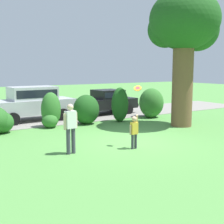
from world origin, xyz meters
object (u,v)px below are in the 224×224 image
(parked_suv, at_px, (33,102))
(frisbee, at_px, (138,88))
(oak_tree_large, at_px, (185,28))
(adult_onlooker, at_px, (71,126))
(parked_sedan, at_px, (105,101))
(child_thrower, at_px, (134,130))

(parked_suv, height_order, frisbee, frisbee)
(oak_tree_large, distance_m, frisbee, 5.66)
(parked_suv, xyz_separation_m, adult_onlooker, (-1.08, -7.32, -0.09))
(oak_tree_large, xyz_separation_m, parked_sedan, (-1.29, 5.53, -4.07))
(oak_tree_large, relative_size, parked_suv, 1.43)
(parked_sedan, xyz_separation_m, child_thrower, (-3.55, -7.94, -0.13))
(child_thrower, bearing_deg, frisbee, 38.79)
(parked_sedan, height_order, parked_suv, parked_suv)
(parked_sedan, xyz_separation_m, parked_suv, (-4.72, 0.02, 0.23))
(oak_tree_large, relative_size, parked_sedan, 1.51)
(parked_sedan, distance_m, frisbee, 8.41)
(parked_suv, relative_size, adult_onlooker, 2.73)
(parked_suv, height_order, child_thrower, parked_suv)
(child_thrower, relative_size, adult_onlooker, 0.74)
(oak_tree_large, bearing_deg, frisbee, -154.67)
(parked_suv, height_order, adult_onlooker, parked_suv)
(parked_sedan, height_order, adult_onlooker, adult_onlooker)
(parked_suv, bearing_deg, parked_sedan, -0.26)
(oak_tree_large, distance_m, parked_suv, 9.04)
(adult_onlooker, bearing_deg, parked_sedan, 51.57)
(parked_sedan, relative_size, adult_onlooker, 2.57)
(oak_tree_large, height_order, parked_sedan, oak_tree_large)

